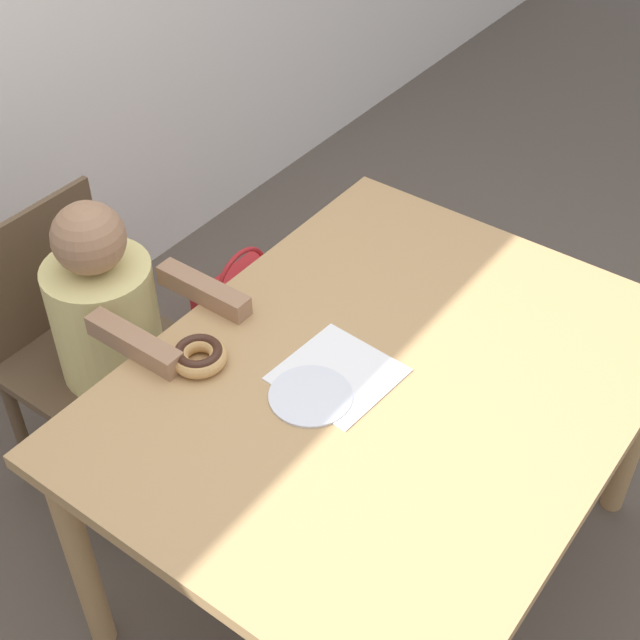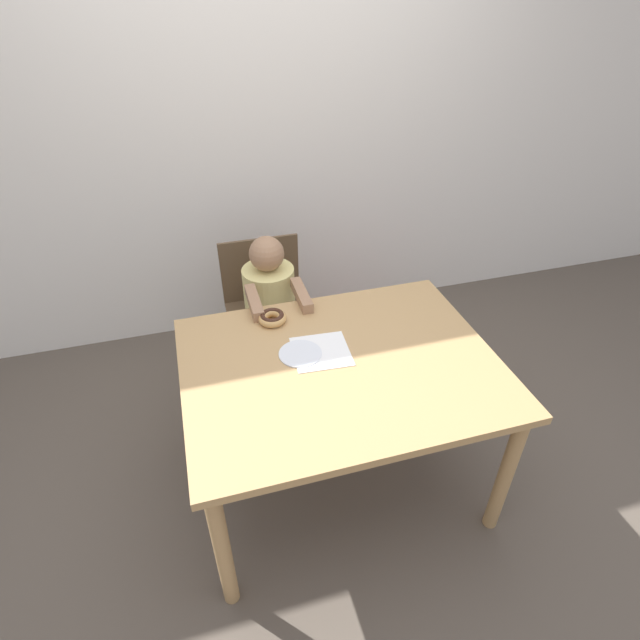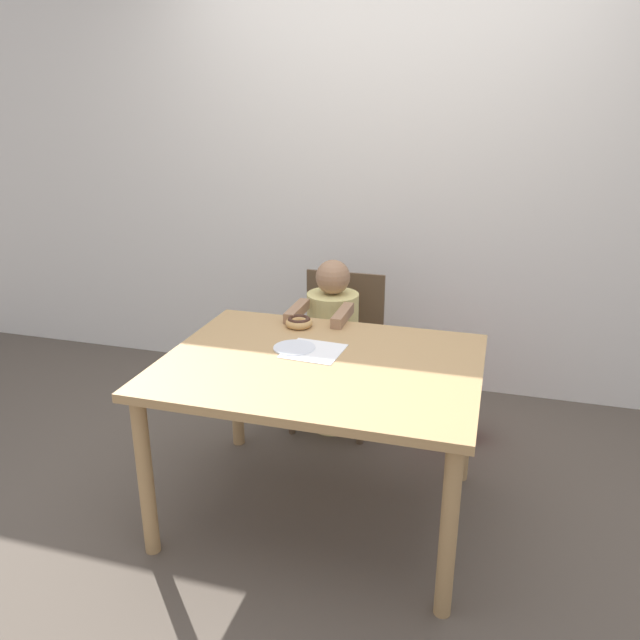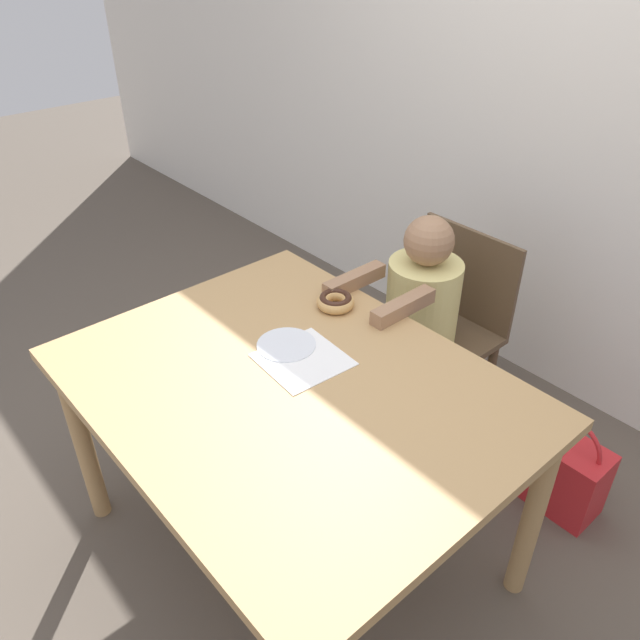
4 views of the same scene
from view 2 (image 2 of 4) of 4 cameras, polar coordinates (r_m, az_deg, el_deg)
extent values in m
plane|color=brown|center=(2.53, 1.99, -17.26)|extent=(12.00, 12.00, 0.00)
cube|color=silver|center=(3.02, -6.47, 20.81)|extent=(8.00, 0.05, 2.50)
cube|color=tan|center=(2.02, 2.39, -5.31)|extent=(1.26, 0.98, 0.03)
cylinder|color=tan|center=(1.96, -11.08, -24.36)|extent=(0.06, 0.06, 0.68)
cylinder|color=tan|center=(2.23, 20.46, -16.20)|extent=(0.06, 0.06, 0.68)
cylinder|color=tan|center=(2.51, -13.53, -7.50)|extent=(0.06, 0.06, 0.68)
cylinder|color=tan|center=(2.73, 10.79, -2.99)|extent=(0.06, 0.06, 0.68)
cube|color=brown|center=(2.76, -5.79, 0.18)|extent=(0.44, 0.43, 0.03)
cube|color=brown|center=(2.83, -6.87, 5.82)|extent=(0.44, 0.02, 0.37)
cylinder|color=brown|center=(2.74, -8.60, -6.30)|extent=(0.04, 0.04, 0.41)
cylinder|color=brown|center=(2.78, -1.00, -4.94)|extent=(0.04, 0.04, 0.41)
cylinder|color=brown|center=(3.02, -9.71, -1.78)|extent=(0.04, 0.04, 0.41)
cylinder|color=brown|center=(3.06, -2.82, -0.62)|extent=(0.04, 0.04, 0.41)
cylinder|color=#E0D17F|center=(2.84, -5.33, -3.77)|extent=(0.23, 0.23, 0.43)
cylinder|color=#E0D17F|center=(2.62, -5.78, 2.67)|extent=(0.27, 0.27, 0.33)
sphere|color=#997051|center=(2.49, -6.13, 7.54)|extent=(0.18, 0.18, 0.18)
cube|color=#997051|center=(2.33, -7.53, 2.01)|extent=(0.05, 0.26, 0.05)
cube|color=#997051|center=(2.36, -2.14, 2.87)|extent=(0.05, 0.26, 0.05)
torus|color=tan|center=(2.23, -5.47, 0.22)|extent=(0.12, 0.12, 0.04)
torus|color=#381E14|center=(2.22, -5.49, 0.52)|extent=(0.11, 0.11, 0.02)
cube|color=white|center=(2.06, 0.13, -3.60)|extent=(0.25, 0.25, 0.00)
cube|color=red|center=(3.10, 5.41, -1.84)|extent=(0.31, 0.17, 0.27)
torus|color=red|center=(3.02, 5.56, 0.23)|extent=(0.25, 0.02, 0.25)
cylinder|color=silver|center=(2.05, -2.27, -3.86)|extent=(0.18, 0.18, 0.01)
camera|label=1|loc=(1.01, -64.19, 20.75)|focal=50.00mm
camera|label=3|loc=(1.41, 96.28, -20.47)|focal=35.00mm
camera|label=4|loc=(1.69, 54.04, 14.68)|focal=35.00mm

